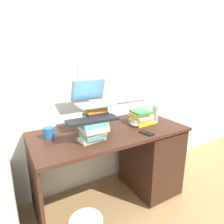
% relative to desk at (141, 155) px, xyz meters
% --- Properties ---
extents(ground_plane, '(6.00, 6.00, 0.00)m').
position_rel_desk_xyz_m(ground_plane, '(-0.37, 0.03, -0.42)').
color(ground_plane, '#9E7A4C').
extents(wall_back, '(6.00, 0.06, 2.60)m').
position_rel_desk_xyz_m(wall_back, '(-0.37, 0.42, 0.88)').
color(wall_back, silver).
rests_on(wall_back, ground).
extents(desk, '(1.45, 0.69, 0.78)m').
position_rel_desk_xyz_m(desk, '(0.00, 0.00, 0.00)').
color(desk, '#381E14').
rests_on(desk, ground).
extents(book_stack_tall, '(0.23, 0.19, 0.24)m').
position_rel_desk_xyz_m(book_stack_tall, '(-0.49, 0.09, 0.47)').
color(book_stack_tall, '#8C338C').
rests_on(book_stack_tall, desk).
extents(book_stack_keyboard_riser, '(0.23, 0.19, 0.16)m').
position_rel_desk_xyz_m(book_stack_keyboard_riser, '(-0.60, -0.10, 0.44)').
color(book_stack_keyboard_riser, beige).
rests_on(book_stack_keyboard_riser, desk).
extents(book_stack_side, '(0.25, 0.20, 0.14)m').
position_rel_desk_xyz_m(book_stack_side, '(0.00, 0.03, 0.42)').
color(book_stack_side, yellow).
rests_on(book_stack_side, desk).
extents(laptop, '(0.33, 0.30, 0.22)m').
position_rel_desk_xyz_m(laptop, '(-0.49, 0.15, 0.65)').
color(laptop, gray).
rests_on(laptop, book_stack_tall).
extents(keyboard, '(0.43, 0.16, 0.02)m').
position_rel_desk_xyz_m(keyboard, '(-0.60, -0.10, 0.53)').
color(keyboard, black).
rests_on(keyboard, book_stack_keyboard_riser).
extents(computer_mouse, '(0.06, 0.10, 0.04)m').
position_rel_desk_xyz_m(computer_mouse, '(-0.11, 0.00, 0.37)').
color(computer_mouse, '#A5A8AD').
rests_on(computer_mouse, desk).
extents(mug, '(0.13, 0.09, 0.09)m').
position_rel_desk_xyz_m(mug, '(-0.91, 0.13, 0.40)').
color(mug, '#265999').
rests_on(mug, desk).
extents(water_bottle, '(0.07, 0.07, 0.18)m').
position_rel_desk_xyz_m(water_bottle, '(0.14, -0.02, 0.45)').
color(water_bottle, '#999EA5').
rests_on(water_bottle, desk).
extents(cell_phone, '(0.08, 0.14, 0.01)m').
position_rel_desk_xyz_m(cell_phone, '(-0.13, -0.21, 0.36)').
color(cell_phone, black).
rests_on(cell_phone, desk).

